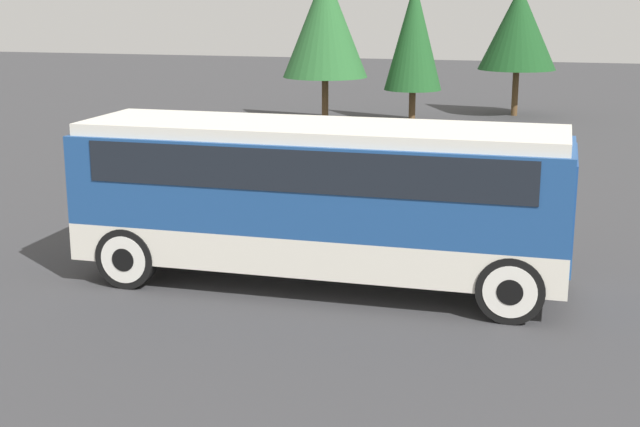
{
  "coord_description": "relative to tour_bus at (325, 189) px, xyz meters",
  "views": [
    {
      "loc": [
        4.23,
        -15.57,
        5.35
      ],
      "look_at": [
        0.0,
        0.0,
        1.37
      ],
      "focal_mm": 50.0,
      "sensor_mm": 36.0,
      "label": 1
    }
  ],
  "objects": [
    {
      "name": "tree_right",
      "position": [
        -2.04,
        22.13,
        1.82
      ],
      "size": [
        2.43,
        2.43,
        5.94
      ],
      "color": "brown",
      "rests_on": "ground_plane"
    },
    {
      "name": "parked_car_mid",
      "position": [
        -3.15,
        6.37,
        -1.1
      ],
      "size": [
        4.48,
        1.8,
        1.49
      ],
      "color": "silver",
      "rests_on": "ground_plane"
    },
    {
      "name": "tree_left",
      "position": [
        2.06,
        25.65,
        2.05
      ],
      "size": [
        3.46,
        3.46,
        5.75
      ],
      "color": "brown",
      "rests_on": "ground_plane"
    },
    {
      "name": "tree_center",
      "position": [
        -5.57,
        20.95,
        2.31
      ],
      "size": [
        3.56,
        3.56,
        6.37
      ],
      "color": "brown",
      "rests_on": "ground_plane"
    },
    {
      "name": "ground_plane",
      "position": [
        -0.1,
        0.0,
        -1.85
      ],
      "size": [
        120.0,
        120.0,
        0.0
      ],
      "primitive_type": "plane",
      "color": "#38383A"
    },
    {
      "name": "parked_car_near",
      "position": [
        -4.88,
        9.01,
        -1.12
      ],
      "size": [
        4.75,
        1.9,
        1.5
      ],
      "color": "#BCBCC1",
      "rests_on": "ground_plane"
    },
    {
      "name": "tour_bus",
      "position": [
        0.0,
        0.0,
        0.0
      ],
      "size": [
        9.08,
        2.63,
        3.05
      ],
      "color": "silver",
      "rests_on": "ground_plane"
    }
  ]
}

